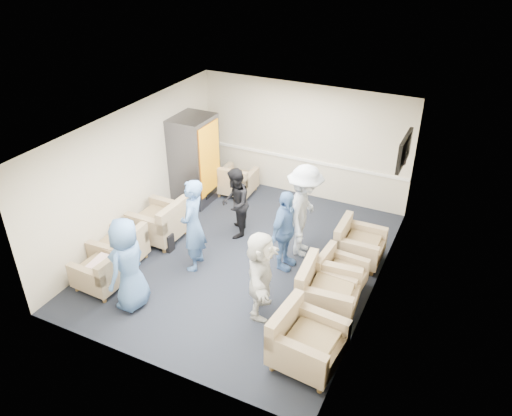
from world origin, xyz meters
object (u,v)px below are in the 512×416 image
at_px(armchair_left_far, 161,223).
at_px(person_front_right, 261,274).
at_px(person_mid_left, 193,225).
at_px(armchair_right_midfar, 338,275).
at_px(person_back_left, 235,203).
at_px(armchair_left_mid, 122,249).
at_px(armchair_right_midnear, 325,292).
at_px(person_mid_right, 285,231).
at_px(armchair_right_near, 304,342).
at_px(person_front_left, 128,264).
at_px(vending_machine, 194,160).
at_px(armchair_corner, 236,182).
at_px(person_back_right, 304,211).
at_px(armchair_right_far, 357,245).
at_px(armchair_left_near, 104,272).

relative_size(armchair_left_far, person_front_right, 0.62).
bearing_deg(person_mid_left, armchair_right_midfar, 86.84).
distance_m(person_back_left, person_front_right, 2.45).
bearing_deg(person_front_right, armchair_left_mid, 71.49).
height_order(armchair_right_midnear, person_mid_right, person_mid_right).
distance_m(person_mid_left, person_front_right, 1.78).
bearing_deg(armchair_right_near, armchair_left_mid, 84.00).
height_order(armchair_right_near, person_front_left, person_front_left).
relative_size(vending_machine, person_mid_right, 1.28).
height_order(person_mid_left, person_mid_right, person_mid_left).
bearing_deg(armchair_right_near, armchair_corner, 43.65).
bearing_deg(vending_machine, armchair_corner, 41.33).
distance_m(armchair_left_mid, vending_machine, 2.88).
bearing_deg(vending_machine, armchair_right_near, -41.43).
relative_size(person_back_left, person_back_right, 0.79).
distance_m(armchair_right_near, person_mid_left, 3.07).
height_order(armchair_right_midfar, armchair_corner, armchair_corner).
height_order(armchair_left_mid, person_back_right, person_back_right).
bearing_deg(armchair_right_midnear, armchair_right_far, -7.84).
bearing_deg(armchair_right_far, person_mid_right, 123.73).
bearing_deg(person_front_left, person_back_right, 139.96).
distance_m(armchair_right_midnear, armchair_right_midfar, 0.64).
height_order(armchair_left_mid, armchair_right_midfar, armchair_left_mid).
relative_size(armchair_right_far, person_back_left, 0.57).
distance_m(person_mid_right, person_front_right, 1.35).
bearing_deg(armchair_left_near, person_front_left, 80.96).
height_order(person_front_left, person_front_right, person_front_left).
relative_size(vending_machine, person_front_right, 1.31).
height_order(person_front_left, person_mid_left, person_mid_left).
xyz_separation_m(armchair_left_near, armchair_corner, (0.49, 4.14, 0.01)).
relative_size(armchair_corner, vending_machine, 0.42).
bearing_deg(armchair_right_near, armchair_right_far, 5.51).
xyz_separation_m(armchair_left_far, armchair_right_midfar, (3.76, 0.01, -0.07)).
bearing_deg(vending_machine, person_back_right, -17.36).
relative_size(armchair_left_far, armchair_right_midfar, 1.18).
relative_size(vending_machine, person_mid_left, 1.12).
xyz_separation_m(armchair_left_far, person_mid_left, (1.11, -0.50, 0.53)).
distance_m(armchair_left_far, person_back_right, 2.95).
relative_size(armchair_left_near, person_front_right, 0.54).
distance_m(armchair_left_near, person_front_left, 0.92).
height_order(armchair_right_midfar, person_mid_left, person_mid_left).
height_order(armchair_left_far, person_mid_left, person_mid_left).
bearing_deg(armchair_right_near, person_front_right, 60.86).
xyz_separation_m(armchair_left_mid, person_front_left, (0.91, -0.86, 0.51)).
xyz_separation_m(armchair_right_midfar, person_back_right, (-0.98, 0.80, 0.63)).
height_order(vending_machine, person_front_right, vending_machine).
bearing_deg(person_back_right, armchair_right_near, -168.28).
distance_m(armchair_left_far, person_mid_right, 2.68).
distance_m(person_mid_left, person_back_left, 1.34).
height_order(armchair_right_midnear, armchair_corner, armchair_right_midnear).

